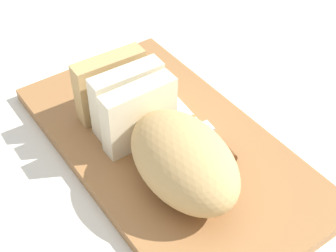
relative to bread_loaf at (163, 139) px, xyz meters
The scene contains 8 objects.
ground_plane 0.08m from the bread_loaf, 45.30° to the right, with size 3.00×3.00×0.00m, color silver.
cutting_board 0.07m from the bread_loaf, 45.30° to the right, with size 0.46×0.25×0.02m, color #9E6B3D.
bread_loaf is the anchor object (origin of this frame).
bread_knife 0.09m from the bread_loaf, 75.26° to the right, with size 0.28×0.06×0.02m.
crumb_near_knife 0.11m from the bread_loaf, ahead, with size 0.00×0.00×0.00m, color #A8753D.
crumb_near_loaf 0.11m from the bread_loaf, 62.17° to the right, with size 0.01×0.01×0.01m, color #A8753D.
crumb_stray_left 0.08m from the bread_loaf, 25.78° to the right, with size 0.00×0.00×0.00m, color #A8753D.
crumb_stray_right 0.08m from the bread_loaf, ahead, with size 0.01×0.01×0.01m, color #A8753D.
Camera 1 is at (-0.38, 0.28, 0.49)m, focal length 51.44 mm.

